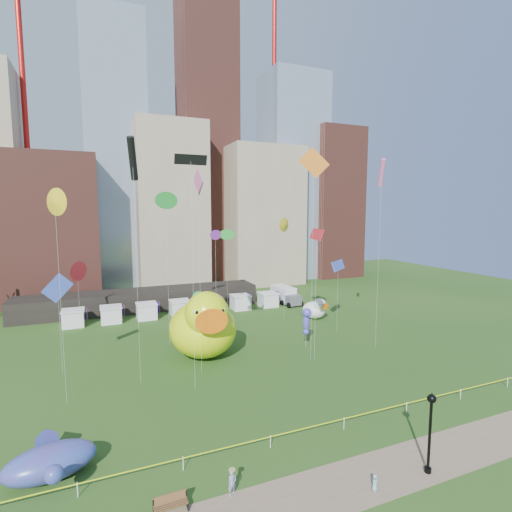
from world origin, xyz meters
name	(u,v)px	position (x,y,z in m)	size (l,w,h in m)	color
ground	(270,448)	(0.00, 0.00, 0.00)	(160.00, 160.00, 0.00)	#224816
footpath	(307,497)	(0.00, -5.00, 0.01)	(70.00, 4.00, 0.02)	brown
skyline	(160,186)	(2.25, 61.06, 21.44)	(101.00, 23.00, 68.00)	brown
crane_left	(26,45)	(-21.11, 64.00, 46.90)	(23.00, 1.00, 76.00)	red
crane_right	(278,81)	(30.89, 64.00, 46.90)	(23.00, 1.00, 76.00)	red
pavilion	(142,300)	(-4.00, 42.00, 1.60)	(38.00, 6.00, 3.20)	black
vendor_tents	(180,308)	(1.02, 36.00, 1.11)	(33.24, 2.80, 2.40)	white
caution_tape	(271,438)	(0.00, 0.00, 0.68)	(50.00, 0.06, 0.90)	white
big_duck	(204,326)	(0.02, 17.76, 3.60)	(8.12, 10.47, 7.84)	#E2FA0C
small_duck	(315,309)	(19.42, 26.37, 1.49)	(4.10, 4.63, 3.25)	white
seahorse_green	(198,307)	(0.57, 22.39, 4.55)	(2.10, 2.32, 6.50)	silver
seahorse_purple	(307,319)	(12.16, 16.33, 3.38)	(1.16, 1.42, 4.73)	silver
whale_inflatable	(50,460)	(-13.60, 2.57, 1.06)	(5.68, 6.79, 2.32)	#4F3288
park_bench	(171,503)	(-7.33, -3.11, 0.52)	(1.85, 0.62, 0.94)	brown
lamppost	(430,424)	(7.98, -6.00, 3.18)	(0.54, 0.54, 5.20)	black
box_truck	(285,295)	(19.73, 37.02, 1.48)	(3.17, 6.96, 2.88)	white
woman	(232,483)	(-3.86, -3.20, 0.76)	(0.54, 0.35, 1.48)	white
toddler	(375,482)	(3.89, -6.00, 0.50)	(0.34, 0.24, 0.97)	silver
kite_0	(317,235)	(10.78, 12.19, 13.66)	(1.47, 3.76, 14.28)	silver
kite_1	(382,173)	(19.60, 12.95, 20.35)	(1.28, 1.86, 21.95)	silver
kite_2	(133,159)	(-7.16, 13.87, 20.68)	(1.17, 2.30, 22.60)	silver
kite_3	(227,235)	(7.83, 33.16, 12.55)	(1.59, 0.36, 13.38)	silver
kite_4	(55,202)	(-13.35, 12.15, 16.81)	(1.35, 2.07, 17.95)	silver
kite_5	(338,266)	(18.79, 19.77, 8.99)	(3.61, 2.98, 9.63)	silver
kite_6	(314,166)	(10.41, 12.33, 20.65)	(2.67, 1.76, 22.60)	silver
kite_7	(215,236)	(3.50, 24.64, 13.03)	(1.21, 0.67, 13.74)	silver
kite_8	(77,271)	(-13.03, 33.93, 8.08)	(1.56, 2.47, 9.40)	silver
kite_9	(198,186)	(-1.25, 13.96, 18.44)	(0.32, 2.59, 20.18)	silver
kite_10	(191,162)	(-2.76, 10.37, 20.25)	(2.77, 0.42, 20.86)	silver
kite_11	(166,201)	(-2.82, 23.14, 17.30)	(1.95, 0.96, 18.34)	silver
kite_12	(285,225)	(14.72, 27.40, 14.12)	(1.77, 1.46, 15.17)	silver
kite_13	(58,289)	(-14.13, 18.76, 8.64)	(2.80, 0.97, 10.18)	silver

